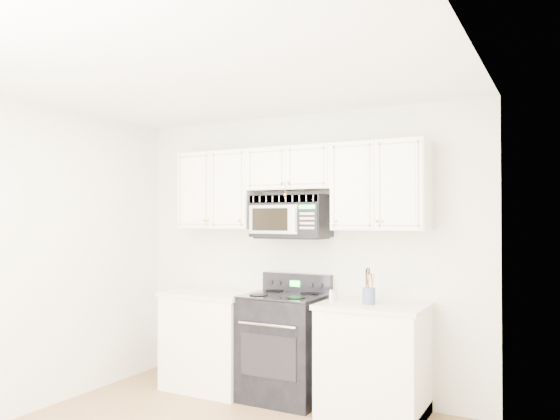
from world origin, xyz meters
The scene contains 9 objects.
room centered at (0.00, 0.00, 1.30)m, with size 3.51×3.51×2.61m.
base_cabinet_left centered at (-0.80, 1.44, 0.43)m, with size 0.86×0.65×0.92m.
base_cabinet_right centered at (0.80, 1.44, 0.43)m, with size 0.86×0.65×0.92m.
range centered at (-0.04, 1.46, 0.48)m, with size 0.70×0.64×1.10m.
upper_cabinets centered at (0.00, 1.58, 1.93)m, with size 2.44×0.37×0.75m.
microwave centered at (-0.03, 1.57, 1.64)m, with size 0.70×0.40×0.39m.
utensil_crock centered at (0.78, 1.39, 1.00)m, with size 0.11×0.11×0.29m.
shaker_salt centered at (0.45, 1.46, 0.97)m, with size 0.04×0.04×0.09m.
shaker_pepper centered at (0.46, 1.36, 0.97)m, with size 0.04×0.04×0.10m.
Camera 1 is at (2.22, -2.90, 1.63)m, focal length 35.00 mm.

